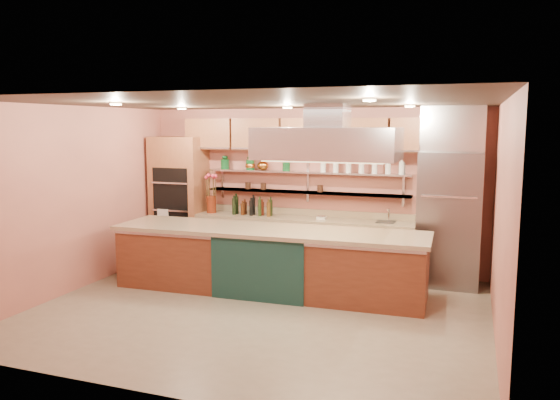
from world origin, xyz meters
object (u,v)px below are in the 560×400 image
at_px(copper_kettle, 263,166).
at_px(green_canister, 286,166).
at_px(refrigerator, 449,219).
at_px(island, 268,260).
at_px(flower_vase, 211,204).
at_px(kitchen_scale, 321,217).

distance_m(copper_kettle, green_canister, 0.44).
relative_size(refrigerator, copper_kettle, 10.45).
distance_m(refrigerator, island, 2.90).
distance_m(flower_vase, green_canister, 1.55).
bearing_deg(island, copper_kettle, 112.17).
height_order(kitchen_scale, copper_kettle, copper_kettle).
height_order(island, flower_vase, flower_vase).
bearing_deg(refrigerator, copper_kettle, 175.90).
relative_size(copper_kettle, green_canister, 1.26).
relative_size(kitchen_scale, copper_kettle, 0.72).
bearing_deg(green_canister, refrigerator, -4.75).
height_order(refrigerator, island, refrigerator).
height_order(refrigerator, kitchen_scale, refrigerator).
bearing_deg(green_canister, island, -81.22).
distance_m(refrigerator, green_canister, 2.87).
xyz_separation_m(refrigerator, green_canister, (-2.77, 0.23, 0.74)).
bearing_deg(green_canister, copper_kettle, 180.00).
xyz_separation_m(island, flower_vase, (-1.60, 1.30, 0.60)).
relative_size(island, kitchen_scale, 32.13).
xyz_separation_m(island, copper_kettle, (-0.67, 1.52, 1.31)).
relative_size(refrigerator, island, 0.45).
relative_size(kitchen_scale, green_canister, 0.91).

